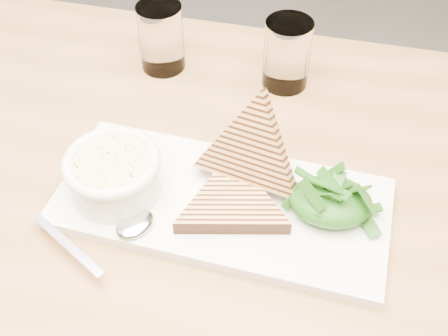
# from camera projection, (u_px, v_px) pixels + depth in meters

# --- Properties ---
(table_top) EXTENTS (1.21, 0.87, 0.04)m
(table_top) POSITION_uv_depth(u_px,v_px,m) (201.00, 196.00, 0.74)
(table_top) COLOR #996740
(table_top) RESTS_ON ground
(table_leg_bl) EXTENTS (0.06, 0.06, 0.72)m
(table_leg_bl) POSITION_uv_depth(u_px,v_px,m) (6.00, 174.00, 1.28)
(table_leg_bl) COLOR #996740
(table_leg_bl) RESTS_ON ground
(platter) EXTENTS (0.43, 0.24, 0.01)m
(platter) POSITION_uv_depth(u_px,v_px,m) (222.00, 203.00, 0.69)
(platter) COLOR white
(platter) RESTS_ON table_top
(soup_bowl) EXTENTS (0.11, 0.11, 0.04)m
(soup_bowl) POSITION_uv_depth(u_px,v_px,m) (115.00, 178.00, 0.68)
(soup_bowl) COLOR white
(soup_bowl) RESTS_ON platter
(soup) EXTENTS (0.09, 0.09, 0.01)m
(soup) POSITION_uv_depth(u_px,v_px,m) (112.00, 163.00, 0.66)
(soup) COLOR beige
(soup) RESTS_ON soup_bowl
(bowl_rim) EXTENTS (0.12, 0.12, 0.01)m
(bowl_rim) POSITION_uv_depth(u_px,v_px,m) (111.00, 162.00, 0.66)
(bowl_rim) COLOR white
(bowl_rim) RESTS_ON soup_bowl
(sandwich_flat) EXTENTS (0.18, 0.18, 0.02)m
(sandwich_flat) POSITION_uv_depth(u_px,v_px,m) (232.00, 203.00, 0.67)
(sandwich_flat) COLOR #BB8749
(sandwich_flat) RESTS_ON platter
(sandwich_lean) EXTENTS (0.19, 0.18, 0.18)m
(sandwich_lean) POSITION_uv_depth(u_px,v_px,m) (251.00, 151.00, 0.67)
(sandwich_lean) COLOR #BB8749
(sandwich_lean) RESTS_ON sandwich_flat
(salad_base) EXTENTS (0.10, 0.08, 0.04)m
(salad_base) POSITION_uv_depth(u_px,v_px,m) (331.00, 202.00, 0.66)
(salad_base) COLOR #11400C
(salad_base) RESTS_ON platter
(arugula_pile) EXTENTS (0.11, 0.10, 0.05)m
(arugula_pile) POSITION_uv_depth(u_px,v_px,m) (332.00, 197.00, 0.66)
(arugula_pile) COLOR #265F18
(arugula_pile) RESTS_ON platter
(spoon_bowl) EXTENTS (0.06, 0.06, 0.01)m
(spoon_bowl) POSITION_uv_depth(u_px,v_px,m) (135.00, 224.00, 0.66)
(spoon_bowl) COLOR silver
(spoon_bowl) RESTS_ON platter
(spoon_handle) EXTENTS (0.11, 0.08, 0.00)m
(spoon_handle) POSITION_uv_depth(u_px,v_px,m) (67.00, 244.00, 0.64)
(spoon_handle) COLOR silver
(spoon_handle) RESTS_ON platter
(glass_near) EXTENTS (0.07, 0.07, 0.11)m
(glass_near) POSITION_uv_depth(u_px,v_px,m) (161.00, 37.00, 0.86)
(glass_near) COLOR white
(glass_near) RESTS_ON table_top
(glass_far) EXTENTS (0.07, 0.07, 0.11)m
(glass_far) POSITION_uv_depth(u_px,v_px,m) (287.00, 54.00, 0.83)
(glass_far) COLOR white
(glass_far) RESTS_ON table_top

